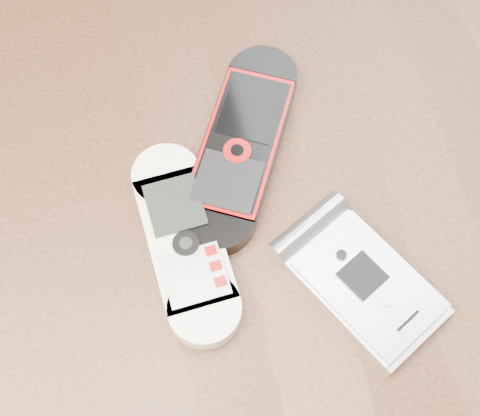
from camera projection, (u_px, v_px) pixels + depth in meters
name	position (u px, v px, depth m)	size (l,w,h in m)	color
ground	(237.00, 394.00, 1.14)	(4.00, 4.00, 0.00)	#472B19
table	(234.00, 267.00, 0.56)	(1.20, 0.80, 0.75)	black
nokia_white	(185.00, 241.00, 0.45)	(0.05, 0.15, 0.02)	white
nokia_black_red	(241.00, 144.00, 0.48)	(0.05, 0.17, 0.02)	black
motorola_razr	(364.00, 283.00, 0.43)	(0.06, 0.12, 0.02)	#BBBBC0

